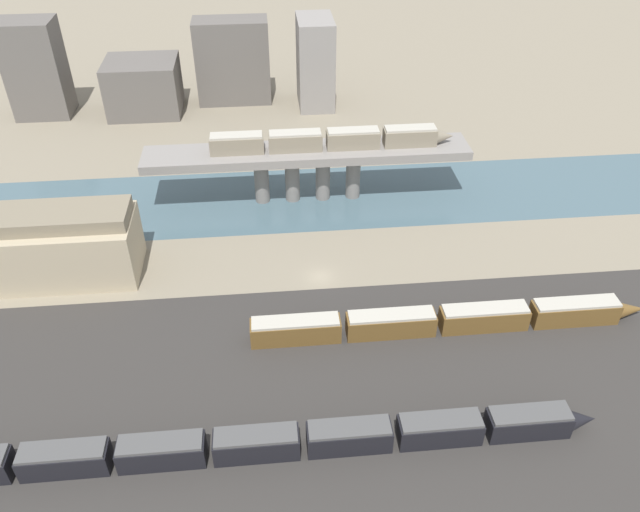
{
  "coord_description": "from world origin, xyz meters",
  "views": [
    {
      "loc": [
        -7.4,
        -76.96,
        61.71
      ],
      "look_at": [
        0.0,
        0.05,
        4.11
      ],
      "focal_mm": 35.0,
      "sensor_mm": 36.0,
      "label": 1
    }
  ],
  "objects_px": {
    "train_yard_mid": "(448,320)",
    "warehouse_building": "(60,245)",
    "train_on_bridge": "(331,140)",
    "train_yard_near": "(268,443)"
  },
  "relations": [
    {
      "from": "train_yard_mid",
      "to": "warehouse_building",
      "type": "relative_size",
      "value": 2.46
    },
    {
      "from": "train_on_bridge",
      "to": "train_yard_mid",
      "type": "bearing_deg",
      "value": -71.57
    },
    {
      "from": "train_on_bridge",
      "to": "train_yard_mid",
      "type": "distance_m",
      "value": 41.1
    },
    {
      "from": "train_on_bridge",
      "to": "warehouse_building",
      "type": "bearing_deg",
      "value": -156.43
    },
    {
      "from": "train_yard_mid",
      "to": "warehouse_building",
      "type": "distance_m",
      "value": 59.96
    },
    {
      "from": "train_yard_mid",
      "to": "warehouse_building",
      "type": "height_order",
      "value": "warehouse_building"
    },
    {
      "from": "train_yard_near",
      "to": "train_on_bridge",
      "type": "bearing_deg",
      "value": 76.53
    },
    {
      "from": "train_yard_mid",
      "to": "train_on_bridge",
      "type": "bearing_deg",
      "value": 108.43
    },
    {
      "from": "train_on_bridge",
      "to": "warehouse_building",
      "type": "xyz_separation_m",
      "value": [
        -44.34,
        -19.34,
        -6.36
      ]
    },
    {
      "from": "train_yard_near",
      "to": "train_yard_mid",
      "type": "distance_m",
      "value": 31.87
    }
  ]
}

